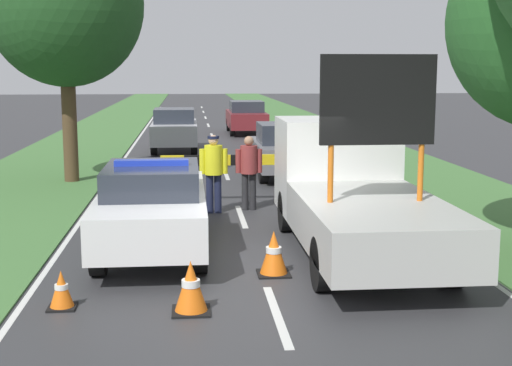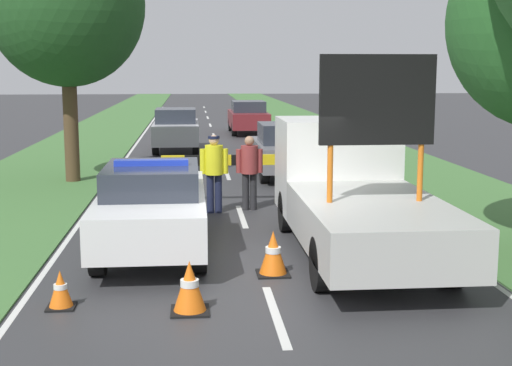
{
  "view_description": "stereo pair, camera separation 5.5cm",
  "coord_description": "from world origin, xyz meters",
  "px_view_note": "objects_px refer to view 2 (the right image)",
  "views": [
    {
      "loc": [
        -1.13,
        -11.22,
        3.23
      ],
      "look_at": [
        0.12,
        1.92,
        1.1
      ],
      "focal_mm": 50.0,
      "sensor_mm": 36.0,
      "label": 1
    },
    {
      "loc": [
        -1.08,
        -11.23,
        3.23
      ],
      "look_at": [
        0.12,
        1.92,
        1.1
      ],
      "focal_mm": 50.0,
      "sensor_mm": 36.0,
      "label": 2
    }
  ],
  "objects_px": {
    "queued_car_suv_grey": "(286,150)",
    "queued_car_sedan_silver": "(176,129)",
    "traffic_cone_near_truck": "(60,289)",
    "traffic_cone_behind_barrier": "(317,180)",
    "work_truck": "(352,190)",
    "queued_car_wagon_maroon": "(248,117)",
    "traffic_cone_near_police": "(190,287)",
    "traffic_cone_centre_front": "(354,187)",
    "pedestrian_civilian": "(249,167)",
    "road_barrier": "(231,163)",
    "traffic_cone_lane_edge": "(273,253)",
    "police_car": "(153,205)",
    "police_officer": "(214,167)",
    "roadside_tree_mid_left": "(66,5)"
  },
  "relations": [
    {
      "from": "pedestrian_civilian",
      "to": "traffic_cone_lane_edge",
      "type": "distance_m",
      "value": 5.29
    },
    {
      "from": "traffic_cone_near_truck",
      "to": "traffic_cone_behind_barrier",
      "type": "height_order",
      "value": "traffic_cone_behind_barrier"
    },
    {
      "from": "roadside_tree_mid_left",
      "to": "traffic_cone_lane_edge",
      "type": "bearing_deg",
      "value": -64.5
    },
    {
      "from": "traffic_cone_near_police",
      "to": "traffic_cone_centre_front",
      "type": "height_order",
      "value": "traffic_cone_centre_front"
    },
    {
      "from": "road_barrier",
      "to": "traffic_cone_centre_front",
      "type": "relative_size",
      "value": 4.57
    },
    {
      "from": "queued_car_suv_grey",
      "to": "queued_car_sedan_silver",
      "type": "bearing_deg",
      "value": -63.87
    },
    {
      "from": "work_truck",
      "to": "pedestrian_civilian",
      "type": "relative_size",
      "value": 3.57
    },
    {
      "from": "pedestrian_civilian",
      "to": "queued_car_sedan_silver",
      "type": "bearing_deg",
      "value": 73.02
    },
    {
      "from": "pedestrian_civilian",
      "to": "queued_car_wagon_maroon",
      "type": "bearing_deg",
      "value": 59.51
    },
    {
      "from": "traffic_cone_centre_front",
      "to": "queued_car_suv_grey",
      "type": "xyz_separation_m",
      "value": [
        -1.1,
        4.26,
        0.45
      ]
    },
    {
      "from": "traffic_cone_near_police",
      "to": "police_car",
      "type": "bearing_deg",
      "value": 100.99
    },
    {
      "from": "police_car",
      "to": "traffic_cone_near_truck",
      "type": "bearing_deg",
      "value": -115.62
    },
    {
      "from": "traffic_cone_near_truck",
      "to": "queued_car_sedan_silver",
      "type": "height_order",
      "value": "queued_car_sedan_silver"
    },
    {
      "from": "road_barrier",
      "to": "queued_car_wagon_maroon",
      "type": "xyz_separation_m",
      "value": [
        1.89,
        18.58,
        -0.15
      ]
    },
    {
      "from": "police_car",
      "to": "traffic_cone_near_police",
      "type": "distance_m",
      "value": 3.43
    },
    {
      "from": "road_barrier",
      "to": "police_car",
      "type": "bearing_deg",
      "value": -107.34
    },
    {
      "from": "road_barrier",
      "to": "queued_car_sedan_silver",
      "type": "distance_m",
      "value": 11.29
    },
    {
      "from": "pedestrian_civilian",
      "to": "traffic_cone_centre_front",
      "type": "bearing_deg",
      "value": -9.77
    },
    {
      "from": "traffic_cone_behind_barrier",
      "to": "roadside_tree_mid_left",
      "type": "relative_size",
      "value": 0.09
    },
    {
      "from": "road_barrier",
      "to": "traffic_cone_lane_edge",
      "type": "xyz_separation_m",
      "value": [
        0.32,
        -6.09,
        -0.63
      ]
    },
    {
      "from": "traffic_cone_behind_barrier",
      "to": "queued_car_sedan_silver",
      "type": "bearing_deg",
      "value": 111.14
    },
    {
      "from": "road_barrier",
      "to": "traffic_cone_behind_barrier",
      "type": "bearing_deg",
      "value": 30.55
    },
    {
      "from": "police_officer",
      "to": "pedestrian_civilian",
      "type": "relative_size",
      "value": 1.03
    },
    {
      "from": "traffic_cone_lane_edge",
      "to": "road_barrier",
      "type": "bearing_deg",
      "value": 92.98
    },
    {
      "from": "work_truck",
      "to": "queued_car_wagon_maroon",
      "type": "bearing_deg",
      "value": -86.31
    },
    {
      "from": "pedestrian_civilian",
      "to": "traffic_cone_near_truck",
      "type": "xyz_separation_m",
      "value": [
        -3.11,
        -6.57,
        -0.74
      ]
    },
    {
      "from": "traffic_cone_lane_edge",
      "to": "pedestrian_civilian",
      "type": "bearing_deg",
      "value": 89.41
    },
    {
      "from": "traffic_cone_behind_barrier",
      "to": "traffic_cone_lane_edge",
      "type": "distance_m",
      "value": 7.57
    },
    {
      "from": "queued_car_sedan_silver",
      "to": "roadside_tree_mid_left",
      "type": "xyz_separation_m",
      "value": [
        -2.81,
        -7.49,
        4.11
      ]
    },
    {
      "from": "police_officer",
      "to": "traffic_cone_lane_edge",
      "type": "distance_m",
      "value": 5.08
    },
    {
      "from": "police_officer",
      "to": "traffic_cone_near_truck",
      "type": "xyz_separation_m",
      "value": [
        -2.3,
        -6.3,
        -0.79
      ]
    },
    {
      "from": "police_car",
      "to": "pedestrian_civilian",
      "type": "bearing_deg",
      "value": 55.04
    },
    {
      "from": "pedestrian_civilian",
      "to": "traffic_cone_near_truck",
      "type": "distance_m",
      "value": 7.31
    },
    {
      "from": "police_officer",
      "to": "queued_car_suv_grey",
      "type": "xyz_separation_m",
      "value": [
        2.34,
        5.3,
        -0.24
      ]
    },
    {
      "from": "road_barrier",
      "to": "traffic_cone_centre_front",
      "type": "height_order",
      "value": "road_barrier"
    },
    {
      "from": "pedestrian_civilian",
      "to": "traffic_cone_behind_barrier",
      "type": "bearing_deg",
      "value": 20.42
    },
    {
      "from": "traffic_cone_behind_barrier",
      "to": "queued_car_suv_grey",
      "type": "bearing_deg",
      "value": 98.13
    },
    {
      "from": "traffic_cone_lane_edge",
      "to": "queued_car_sedan_silver",
      "type": "relative_size",
      "value": 0.17
    },
    {
      "from": "traffic_cone_near_police",
      "to": "traffic_cone_behind_barrier",
      "type": "relative_size",
      "value": 1.03
    },
    {
      "from": "police_car",
      "to": "police_officer",
      "type": "distance_m",
      "value": 3.5
    },
    {
      "from": "traffic_cone_lane_edge",
      "to": "roadside_tree_mid_left",
      "type": "distance_m",
      "value": 11.79
    },
    {
      "from": "traffic_cone_behind_barrier",
      "to": "queued_car_wagon_maroon",
      "type": "distance_m",
      "value": 17.39
    },
    {
      "from": "queued_car_suv_grey",
      "to": "queued_car_wagon_maroon",
      "type": "xyz_separation_m",
      "value": [
        0.0,
        14.39,
        0.02
      ]
    },
    {
      "from": "queued_car_wagon_maroon",
      "to": "police_officer",
      "type": "bearing_deg",
      "value": 83.23
    },
    {
      "from": "road_barrier",
      "to": "traffic_cone_near_police",
      "type": "relative_size",
      "value": 4.7
    },
    {
      "from": "work_truck",
      "to": "police_car",
      "type": "bearing_deg",
      "value": 0.84
    },
    {
      "from": "queued_car_wagon_maroon",
      "to": "roadside_tree_mid_left",
      "type": "bearing_deg",
      "value": 67.25
    },
    {
      "from": "road_barrier",
      "to": "queued_car_wagon_maroon",
      "type": "bearing_deg",
      "value": 87.27
    },
    {
      "from": "traffic_cone_behind_barrier",
      "to": "queued_car_sedan_silver",
      "type": "height_order",
      "value": "queued_car_sedan_silver"
    },
    {
      "from": "traffic_cone_centre_front",
      "to": "queued_car_sedan_silver",
      "type": "distance_m",
      "value": 12.15
    }
  ]
}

